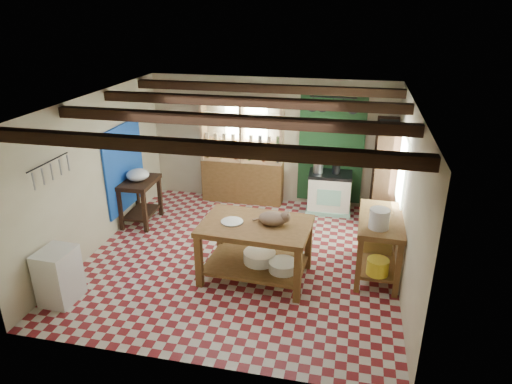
% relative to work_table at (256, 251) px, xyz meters
% --- Properties ---
extents(floor, '(5.00, 5.00, 0.02)m').
position_rel_work_table_xyz_m(floor, '(-0.35, 0.52, -0.47)').
color(floor, maroon).
rests_on(floor, ground).
extents(ceiling, '(5.00, 5.00, 0.02)m').
position_rel_work_table_xyz_m(ceiling, '(-0.35, 0.52, 2.14)').
color(ceiling, '#444549').
rests_on(ceiling, wall_back).
extents(wall_back, '(5.00, 0.04, 2.60)m').
position_rel_work_table_xyz_m(wall_back, '(-0.35, 3.02, 0.84)').
color(wall_back, beige).
rests_on(wall_back, floor).
extents(wall_front, '(5.00, 0.04, 2.60)m').
position_rel_work_table_xyz_m(wall_front, '(-0.35, -1.98, 0.84)').
color(wall_front, beige).
rests_on(wall_front, floor).
extents(wall_left, '(0.04, 5.00, 2.60)m').
position_rel_work_table_xyz_m(wall_left, '(-2.85, 0.52, 0.84)').
color(wall_left, beige).
rests_on(wall_left, floor).
extents(wall_right, '(0.04, 5.00, 2.60)m').
position_rel_work_table_xyz_m(wall_right, '(2.15, 0.52, 0.84)').
color(wall_right, beige).
rests_on(wall_right, floor).
extents(ceiling_beams, '(5.00, 3.80, 0.15)m').
position_rel_work_table_xyz_m(ceiling_beams, '(-0.35, 0.52, 2.02)').
color(ceiling_beams, black).
rests_on(ceiling_beams, ceiling).
extents(blue_wall_patch, '(0.04, 1.40, 1.60)m').
position_rel_work_table_xyz_m(blue_wall_patch, '(-2.82, 1.42, 0.64)').
color(blue_wall_patch, blue).
rests_on(blue_wall_patch, wall_left).
extents(green_wall_patch, '(1.30, 0.04, 2.30)m').
position_rel_work_table_xyz_m(green_wall_patch, '(0.90, 2.99, 0.79)').
color(green_wall_patch, '#1C4722').
rests_on(green_wall_patch, wall_back).
extents(window_back, '(0.90, 0.02, 0.80)m').
position_rel_work_table_xyz_m(window_back, '(-0.85, 3.00, 1.24)').
color(window_back, beige).
rests_on(window_back, wall_back).
extents(window_right, '(0.02, 1.30, 1.20)m').
position_rel_work_table_xyz_m(window_right, '(2.13, 1.52, 0.94)').
color(window_right, beige).
rests_on(window_right, wall_right).
extents(utensil_rail, '(0.06, 0.90, 0.28)m').
position_rel_work_table_xyz_m(utensil_rail, '(-2.79, -0.68, 1.32)').
color(utensil_rail, black).
rests_on(utensil_rail, wall_left).
extents(pot_rack, '(0.86, 0.12, 0.36)m').
position_rel_work_table_xyz_m(pot_rack, '(0.90, 2.57, 1.72)').
color(pot_rack, black).
rests_on(pot_rack, ceiling).
extents(shelving_unit, '(1.70, 0.34, 2.20)m').
position_rel_work_table_xyz_m(shelving_unit, '(-0.90, 2.83, 0.64)').
color(shelving_unit, tan).
rests_on(shelving_unit, floor).
extents(tall_rack, '(0.40, 0.86, 2.00)m').
position_rel_work_table_xyz_m(tall_rack, '(1.93, 2.32, 0.54)').
color(tall_rack, black).
rests_on(tall_rack, floor).
extents(work_table, '(1.67, 1.16, 0.91)m').
position_rel_work_table_xyz_m(work_table, '(0.00, 0.00, 0.00)').
color(work_table, brown).
rests_on(work_table, floor).
extents(stove, '(0.86, 0.59, 0.82)m').
position_rel_work_table_xyz_m(stove, '(0.94, 2.67, -0.04)').
color(stove, white).
rests_on(stove, floor).
extents(prep_table, '(0.62, 0.88, 0.87)m').
position_rel_work_table_xyz_m(prep_table, '(-2.55, 1.39, -0.02)').
color(prep_table, black).
rests_on(prep_table, floor).
extents(white_cabinet, '(0.47, 0.55, 0.80)m').
position_rel_work_table_xyz_m(white_cabinet, '(-2.57, -1.18, -0.06)').
color(white_cabinet, white).
rests_on(white_cabinet, floor).
extents(right_counter, '(0.70, 1.35, 0.95)m').
position_rel_work_table_xyz_m(right_counter, '(1.83, 0.52, 0.02)').
color(right_counter, brown).
rests_on(right_counter, floor).
extents(cat, '(0.46, 0.37, 0.19)m').
position_rel_work_table_xyz_m(cat, '(0.25, 0.04, 0.55)').
color(cat, '#8B6A51').
rests_on(cat, work_table).
extents(steel_tray, '(0.35, 0.35, 0.02)m').
position_rel_work_table_xyz_m(steel_tray, '(-0.35, -0.03, 0.47)').
color(steel_tray, '#929399').
rests_on(steel_tray, work_table).
extents(basin_large, '(0.52, 0.52, 0.17)m').
position_rel_work_table_xyz_m(basin_large, '(0.05, 0.05, -0.13)').
color(basin_large, white).
rests_on(basin_large, work_table).
extents(basin_small, '(0.45, 0.45, 0.15)m').
position_rel_work_table_xyz_m(basin_small, '(0.44, -0.12, -0.14)').
color(basin_small, white).
rests_on(basin_small, work_table).
extents(kettle_left, '(0.21, 0.21, 0.23)m').
position_rel_work_table_xyz_m(kettle_left, '(0.69, 2.66, 0.48)').
color(kettle_left, '#929399').
rests_on(kettle_left, stove).
extents(kettle_right, '(0.16, 0.16, 0.20)m').
position_rel_work_table_xyz_m(kettle_right, '(1.04, 2.67, 0.47)').
color(kettle_right, black).
rests_on(kettle_right, stove).
extents(enamel_bowl, '(0.44, 0.44, 0.21)m').
position_rel_work_table_xyz_m(enamel_bowl, '(-2.55, 1.39, 0.52)').
color(enamel_bowl, white).
rests_on(enamel_bowl, prep_table).
extents(white_bucket, '(0.30, 0.30, 0.29)m').
position_rel_work_table_xyz_m(white_bucket, '(1.77, 0.17, 0.64)').
color(white_bucket, white).
rests_on(white_bucket, right_counter).
extents(wicker_basket, '(0.45, 0.36, 0.31)m').
position_rel_work_table_xyz_m(wicker_basket, '(1.84, 0.82, -0.05)').
color(wicker_basket, '#A68643').
rests_on(wicker_basket, right_counter).
extents(yellow_tub, '(0.33, 0.33, 0.24)m').
position_rel_work_table_xyz_m(yellow_tub, '(1.81, 0.07, -0.09)').
color(yellow_tub, yellow).
rests_on(yellow_tub, right_counter).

